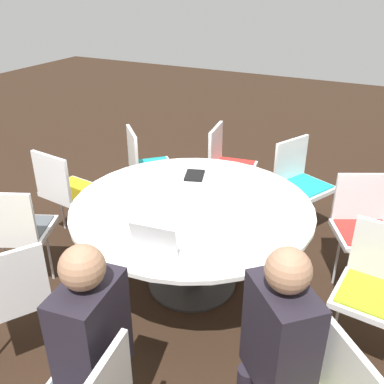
% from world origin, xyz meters
% --- Properties ---
extents(ground_plane, '(16.00, 16.00, 0.00)m').
position_xyz_m(ground_plane, '(0.00, 0.00, 0.00)').
color(ground_plane, black).
extents(conference_table, '(1.77, 1.77, 0.72)m').
position_xyz_m(conference_table, '(0.00, 0.00, 0.60)').
color(conference_table, '#333333').
rests_on(conference_table, ground_plane).
extents(chair_2, '(0.47, 0.48, 0.88)m').
position_xyz_m(chair_2, '(0.08, 1.31, 0.53)').
color(chair_2, white).
rests_on(chair_2, ground_plane).
extents(chair_3, '(0.57, 0.58, 0.88)m').
position_xyz_m(chair_3, '(-0.65, 1.15, 0.53)').
color(chair_3, white).
rests_on(chair_3, ground_plane).
extents(chair_4, '(0.58, 0.57, 0.88)m').
position_xyz_m(chair_4, '(-1.21, 0.51, 0.53)').
color(chair_4, white).
rests_on(chair_4, ground_plane).
extents(chair_5, '(0.49, 0.48, 0.88)m').
position_xyz_m(chair_5, '(-1.29, -0.25, 0.53)').
color(chair_5, white).
rests_on(chair_5, ground_plane).
extents(chair_6, '(0.61, 0.61, 0.88)m').
position_xyz_m(chair_6, '(-0.89, -0.97, 0.53)').
color(chair_6, white).
rests_on(chair_6, ground_plane).
extents(chair_7, '(0.47, 0.49, 0.88)m').
position_xyz_m(chair_7, '(-0.09, -1.31, 0.53)').
color(chair_7, white).
rests_on(chair_7, ground_plane).
extents(chair_8, '(0.56, 0.57, 0.88)m').
position_xyz_m(chair_8, '(0.60, -1.17, 0.53)').
color(chair_8, white).
rests_on(chair_8, ground_plane).
extents(chair_9, '(0.60, 0.59, 0.88)m').
position_xyz_m(chair_9, '(1.15, -0.64, 0.53)').
color(chair_9, white).
rests_on(chair_9, ground_plane).
extents(person_0, '(0.38, 0.29, 1.23)m').
position_xyz_m(person_0, '(1.37, 0.16, 0.72)').
color(person_0, '#231E28').
rests_on(person_0, ground_plane).
extents(person_1, '(0.41, 0.41, 1.23)m').
position_xyz_m(person_1, '(1.01, 0.94, 0.72)').
color(person_1, '#231E28').
rests_on(person_1, ground_plane).
extents(laptop, '(0.29, 0.32, 0.21)m').
position_xyz_m(laptop, '(0.60, 0.08, 0.77)').
color(laptop, silver).
rests_on(laptop, conference_table).
extents(spiral_notebook, '(0.25, 0.21, 0.02)m').
position_xyz_m(spiral_notebook, '(-0.44, -0.20, 0.73)').
color(spiral_notebook, black).
rests_on(spiral_notebook, conference_table).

